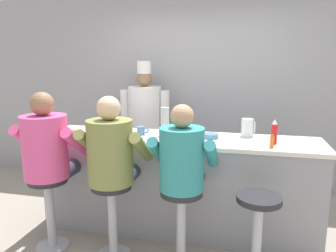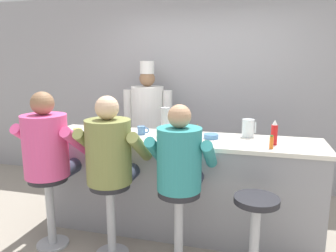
# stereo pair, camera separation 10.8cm
# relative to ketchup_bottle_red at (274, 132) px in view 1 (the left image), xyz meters

# --- Properties ---
(ground_plane) EXTENTS (20.00, 20.00, 0.00)m
(ground_plane) POSITION_rel_ketchup_bottle_red_xyz_m (-0.93, -0.29, -1.13)
(ground_plane) COLOR #9E9384
(wall_back) EXTENTS (10.00, 0.06, 2.70)m
(wall_back) POSITION_rel_ketchup_bottle_red_xyz_m (-0.93, 1.46, 0.22)
(wall_back) COLOR #99999E
(wall_back) RESTS_ON ground_plane
(diner_counter) EXTENTS (2.87, 0.68, 1.02)m
(diner_counter) POSITION_rel_ketchup_bottle_red_xyz_m (-0.93, 0.05, -0.62)
(diner_counter) COLOR gray
(diner_counter) RESTS_ON ground_plane
(ketchup_bottle_red) EXTENTS (0.06, 0.06, 0.24)m
(ketchup_bottle_red) POSITION_rel_ketchup_bottle_red_xyz_m (0.00, 0.00, 0.00)
(ketchup_bottle_red) COLOR red
(ketchup_bottle_red) RESTS_ON diner_counter
(mustard_bottle_yellow) EXTENTS (0.06, 0.06, 0.20)m
(mustard_bottle_yellow) POSITION_rel_ketchup_bottle_red_xyz_m (-0.69, -0.20, -0.02)
(mustard_bottle_yellow) COLOR yellow
(mustard_bottle_yellow) RESTS_ON diner_counter
(hot_sauce_bottle_orange) EXTENTS (0.04, 0.04, 0.12)m
(hot_sauce_bottle_orange) POSITION_rel_ketchup_bottle_red_xyz_m (-0.03, -0.16, -0.05)
(hot_sauce_bottle_orange) COLOR orange
(hot_sauce_bottle_orange) RESTS_ON diner_counter
(water_pitcher_clear) EXTENTS (0.14, 0.12, 0.19)m
(water_pitcher_clear) POSITION_rel_ketchup_bottle_red_xyz_m (-0.24, 0.26, -0.02)
(water_pitcher_clear) COLOR silver
(water_pitcher_clear) RESTS_ON diner_counter
(breakfast_plate) EXTENTS (0.24, 0.24, 0.05)m
(breakfast_plate) POSITION_rel_ketchup_bottle_red_xyz_m (-2.07, 0.02, -0.10)
(breakfast_plate) COLOR white
(breakfast_plate) RESTS_ON diner_counter
(cereal_bowl) EXTENTS (0.15, 0.15, 0.05)m
(cereal_bowl) POSITION_rel_ketchup_bottle_red_xyz_m (-0.60, 0.09, -0.09)
(cereal_bowl) COLOR #4C7FB7
(cereal_bowl) RESTS_ON diner_counter
(coffee_mug_blue) EXTENTS (0.13, 0.08, 0.09)m
(coffee_mug_blue) POSITION_rel_ketchup_bottle_red_xyz_m (-1.34, 0.08, -0.07)
(coffee_mug_blue) COLOR #4C7AB2
(coffee_mug_blue) RESTS_ON diner_counter
(cup_stack_steel) EXTENTS (0.09, 0.09, 0.30)m
(cup_stack_steel) POSITION_rel_ketchup_bottle_red_xyz_m (-1.09, 0.11, 0.04)
(cup_stack_steel) COLOR #B7BABF
(cup_stack_steel) RESTS_ON diner_counter
(diner_seated_pink) EXTENTS (0.63, 0.62, 1.52)m
(diner_seated_pink) POSITION_rel_ketchup_bottle_red_xyz_m (-2.06, -0.55, -0.17)
(diner_seated_pink) COLOR #B2B5BA
(diner_seated_pink) RESTS_ON ground_plane
(diner_seated_olive) EXTENTS (0.61, 0.61, 1.50)m
(diner_seated_olive) POSITION_rel_ketchup_bottle_red_xyz_m (-1.42, -0.55, -0.18)
(diner_seated_olive) COLOR #B2B5BA
(diner_seated_olive) RESTS_ON ground_plane
(diner_seated_teal) EXTENTS (0.57, 0.56, 1.45)m
(diner_seated_teal) POSITION_rel_ketchup_bottle_red_xyz_m (-0.78, -0.56, -0.20)
(diner_seated_teal) COLOR #B2B5BA
(diner_seated_teal) RESTS_ON ground_plane
(empty_stool_round) EXTENTS (0.37, 0.37, 0.72)m
(empty_stool_round) POSITION_rel_ketchup_bottle_red_xyz_m (-0.13, -0.59, -0.65)
(empty_stool_round) COLOR #B2B5BA
(empty_stool_round) RESTS_ON ground_plane
(cook_in_whites_near) EXTENTS (0.70, 0.45, 1.79)m
(cook_in_whites_near) POSITION_rel_ketchup_bottle_red_xyz_m (-1.62, 1.11, -0.15)
(cook_in_whites_near) COLOR #232328
(cook_in_whites_near) RESTS_ON ground_plane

